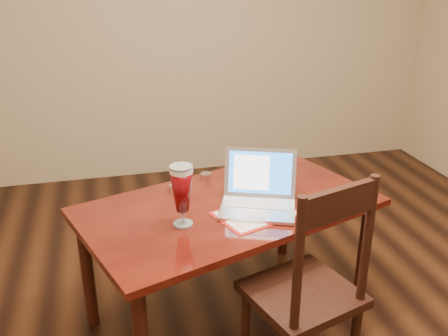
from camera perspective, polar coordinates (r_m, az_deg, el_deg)
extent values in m
cube|color=tan|center=(4.37, -4.60, 16.42)|extent=(4.50, 0.01, 2.70)
cube|color=#55160B|center=(2.53, 0.60, -4.46)|extent=(1.65, 1.25, 0.04)
cylinder|color=black|center=(2.86, 15.62, -9.71)|extent=(0.06, 0.06, 0.65)
cylinder|color=black|center=(2.73, -15.33, -11.43)|extent=(0.06, 0.06, 0.65)
cylinder|color=black|center=(3.27, 6.90, -4.66)|extent=(0.06, 0.06, 0.65)
cube|color=#A4180F|center=(2.42, 3.70, -5.23)|extent=(0.45, 0.38, 0.00)
cube|color=silver|center=(2.42, 3.70, -5.19)|extent=(0.40, 0.34, 0.00)
cube|color=#BBBBBF|center=(2.44, 3.82, -4.77)|extent=(0.43, 0.36, 0.02)
cube|color=#B3B2B7|center=(2.48, 3.91, -4.06)|extent=(0.32, 0.21, 0.00)
cube|color=#B0B0B4|center=(2.37, 3.71, -5.35)|extent=(0.11, 0.09, 0.00)
cube|color=#BBBBBF|center=(2.52, 4.14, -0.54)|extent=(0.36, 0.20, 0.24)
cube|color=blue|center=(2.52, 4.14, -0.56)|extent=(0.32, 0.17, 0.20)
cube|color=white|center=(2.52, 3.16, -0.52)|extent=(0.18, 0.11, 0.17)
cylinder|color=silver|center=(2.33, -4.70, -6.39)|extent=(0.09, 0.09, 0.01)
cylinder|color=silver|center=(2.31, -4.73, -5.57)|extent=(0.02, 0.02, 0.07)
cylinder|color=beige|center=(2.21, -4.91, -0.27)|extent=(0.10, 0.10, 0.02)
cylinder|color=silver|center=(2.21, -4.93, 0.11)|extent=(0.10, 0.10, 0.01)
cylinder|color=silver|center=(2.65, -5.68, -2.32)|extent=(0.06, 0.06, 0.04)
cylinder|color=silver|center=(2.78, -2.07, -0.98)|extent=(0.06, 0.06, 0.04)
cube|color=black|center=(2.29, 8.88, -14.04)|extent=(0.55, 0.54, 0.04)
cylinder|color=black|center=(2.46, 2.49, -17.92)|extent=(0.04, 0.04, 0.43)
cylinder|color=black|center=(2.63, 9.28, -15.08)|extent=(0.04, 0.04, 0.43)
cylinder|color=black|center=(1.91, 8.46, -10.96)|extent=(0.04, 0.04, 0.57)
cylinder|color=black|center=(2.13, 16.07, -7.88)|extent=(0.04, 0.04, 0.57)
cube|color=black|center=(1.92, 13.02, -3.96)|extent=(0.35, 0.14, 0.13)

